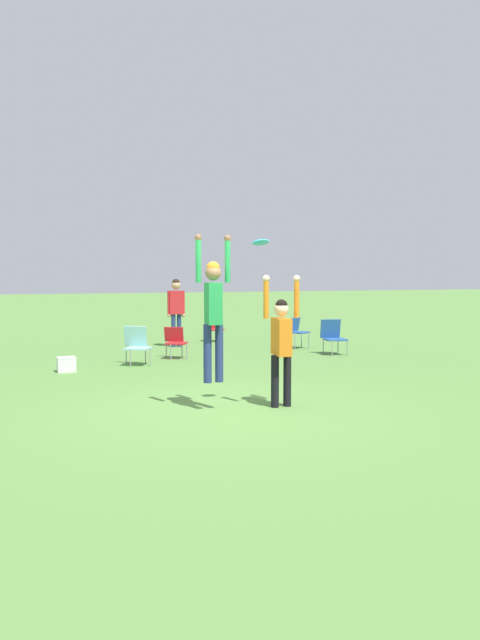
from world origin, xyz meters
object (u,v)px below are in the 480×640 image
(person_defending, at_px, (281,338))
(person_spectator_near, at_px, (176,305))
(cooler_box, at_px, (66,364))
(camping_chair_3, at_px, (297,330))
(camping_chair_0, at_px, (137,343))
(camping_chair_4, at_px, (175,340))
(camping_chair_5, at_px, (333,335))
(person_jumping, at_px, (213,304))
(camping_chair_1, at_px, (213,327))
(frisbee, at_px, (261,242))

(person_defending, bearing_deg, person_spectator_near, -176.48)
(person_defending, bearing_deg, cooler_box, -142.42)
(person_defending, distance_m, camping_chair_3, 7.68)
(person_defending, relative_size, camping_chair_0, 2.33)
(camping_chair_4, bearing_deg, cooler_box, 55.52)
(camping_chair_4, bearing_deg, camping_chair_0, 64.88)
(camping_chair_5, distance_m, person_spectator_near, 4.45)
(camping_chair_0, xyz_separation_m, camping_chair_5, (4.97, -0.06, 0.01))
(person_jumping, bearing_deg, person_spectator_near, -3.70)
(camping_chair_1, xyz_separation_m, cooler_box, (-4.80, -4.39, -0.28))
(person_jumping, height_order, camping_chair_1, person_jumping)
(camping_chair_1, height_order, cooler_box, camping_chair_1)
(person_jumping, relative_size, camping_chair_3, 2.62)
(person_defending, xyz_separation_m, cooler_box, (-2.56, 4.74, -0.89))
(camping_chair_0, relative_size, camping_chair_3, 1.03)
(person_jumping, xyz_separation_m, camping_chair_4, (1.14, 5.76, -1.12))
(frisbee, height_order, camping_chair_5, frisbee)
(frisbee, bearing_deg, person_spectator_near, 81.95)
(person_defending, xyz_separation_m, camping_chair_4, (0.11, 5.92, -0.61))
(frisbee, height_order, camping_chair_3, frisbee)
(camping_chair_1, distance_m, camping_chair_5, 4.36)
(person_spectator_near, bearing_deg, camping_chair_3, -17.83)
(frisbee, xyz_separation_m, person_spectator_near, (1.16, 8.19, -1.31))
(camping_chair_4, distance_m, cooler_box, 2.94)
(frisbee, height_order, person_spectator_near, frisbee)
(person_jumping, height_order, cooler_box, person_jumping)
(person_defending, xyz_separation_m, person_spectator_near, (0.81, 8.19, 0.11))
(person_defending, relative_size, person_spectator_near, 1.05)
(camping_chair_0, xyz_separation_m, camping_chair_1, (3.22, 3.93, -0.04))
(camping_chair_0, xyz_separation_m, cooler_box, (-1.58, -0.46, -0.32))
(frisbee, xyz_separation_m, camping_chair_0, (-0.64, 5.21, -1.98))
(camping_chair_3, bearing_deg, person_defending, 28.47)
(camping_chair_1, relative_size, person_spectator_near, 0.40)
(camping_chair_3, distance_m, cooler_box, 6.63)
(camping_chair_1, relative_size, camping_chair_5, 0.86)
(camping_chair_4, relative_size, person_spectator_near, 0.39)
(camping_chair_5, relative_size, cooler_box, 2.36)
(camping_chair_3, height_order, camping_chair_4, camping_chair_3)
(camping_chair_1, distance_m, camping_chair_3, 2.90)
(camping_chair_4, relative_size, cooler_box, 2.00)
(person_defending, distance_m, camping_chair_4, 5.95)
(camping_chair_0, xyz_separation_m, camping_chair_4, (1.10, 0.72, -0.04))
(frisbee, height_order, camping_chair_1, frisbee)
(frisbee, xyz_separation_m, camping_chair_3, (4.11, 6.67, -1.96))
(camping_chair_3, bearing_deg, person_jumping, 21.56)
(camping_chair_0, relative_size, person_spectator_near, 0.45)
(camping_chair_0, height_order, camping_chair_5, camping_chair_5)
(camping_chair_4, bearing_deg, person_jumping, 110.57)
(camping_chair_1, bearing_deg, camping_chair_3, 98.59)
(frisbee, distance_m, camping_chair_0, 5.61)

